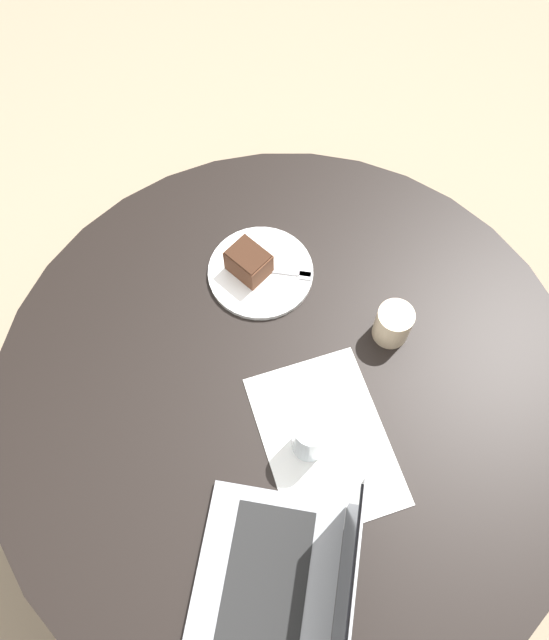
% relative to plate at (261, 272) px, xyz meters
% --- Properties ---
extents(ground_plane, '(12.00, 12.00, 0.00)m').
position_rel_plate_xyz_m(ground_plane, '(0.25, -0.12, -0.71)').
color(ground_plane, gray).
extents(dining_table, '(1.24, 1.24, 0.71)m').
position_rel_plate_xyz_m(dining_table, '(0.25, -0.12, -0.14)').
color(dining_table, black).
rests_on(dining_table, ground_plane).
extents(paper_document, '(0.40, 0.35, 0.00)m').
position_rel_plate_xyz_m(paper_document, '(0.38, -0.14, -0.00)').
color(paper_document, white).
rests_on(paper_document, dining_table).
extents(plate, '(0.24, 0.24, 0.01)m').
position_rel_plate_xyz_m(plate, '(0.00, 0.00, 0.00)').
color(plate, white).
rests_on(plate, dining_table).
extents(cake_slice, '(0.10, 0.08, 0.07)m').
position_rel_plate_xyz_m(cake_slice, '(-0.02, -0.02, 0.04)').
color(cake_slice, brown).
rests_on(cake_slice, plate).
extents(fork, '(0.14, 0.13, 0.00)m').
position_rel_plate_xyz_m(fork, '(0.03, 0.03, 0.01)').
color(fork, silver).
rests_on(fork, plate).
extents(coffee_glass, '(0.08, 0.08, 0.09)m').
position_rel_plate_xyz_m(coffee_glass, '(0.29, 0.12, 0.04)').
color(coffee_glass, '#C6AD89').
rests_on(coffee_glass, dining_table).
extents(water_glass, '(0.07, 0.07, 0.12)m').
position_rel_plate_xyz_m(water_glass, '(0.36, -0.17, 0.06)').
color(water_glass, silver).
rests_on(water_glass, dining_table).
extents(laptop, '(0.40, 0.40, 0.25)m').
position_rel_plate_xyz_m(laptop, '(0.53, -0.37, 0.04)').
color(laptop, gray).
rests_on(laptop, dining_table).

